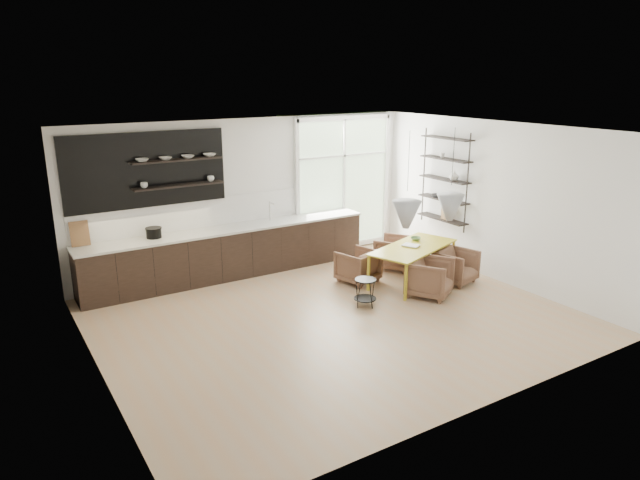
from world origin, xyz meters
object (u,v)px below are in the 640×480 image
at_px(armchair_back_right, 395,253).
at_px(wire_stool, 365,289).
at_px(armchair_front_right, 456,266).
at_px(armchair_front_left, 430,278).
at_px(armchair_back_left, 358,266).
at_px(dining_table, 413,249).

bearing_deg(armchair_back_right, wire_stool, 4.79).
distance_m(armchair_front_right, wire_stool, 2.07).
bearing_deg(armchair_front_left, armchair_front_right, -16.92).
relative_size(armchair_back_right, armchair_front_right, 1.04).
distance_m(armchair_back_left, armchair_back_right, 1.08).
bearing_deg(dining_table, armchair_front_right, -53.79).
height_order(armchair_back_right, wire_stool, armchair_back_right).
bearing_deg(dining_table, armchair_back_left, 128.20).
relative_size(armchair_back_left, armchair_back_right, 0.95).
relative_size(armchair_front_right, wire_stool, 1.44).
xyz_separation_m(armchair_back_left, armchair_back_right, (1.06, 0.24, 0.01)).
bearing_deg(wire_stool, armchair_front_left, -10.03).
distance_m(dining_table, armchair_front_right, 0.85).
distance_m(dining_table, armchair_back_left, 1.05).
height_order(armchair_front_left, wire_stool, armchair_front_left).
height_order(armchair_back_right, armchair_front_left, armchair_front_left).
bearing_deg(armchair_back_left, wire_stool, 46.48).
xyz_separation_m(dining_table, armchair_front_left, (-0.20, -0.68, -0.30)).
height_order(armchair_back_left, armchair_front_right, armchair_front_right).
bearing_deg(armchair_back_right, dining_table, 42.25).
height_order(dining_table, wire_stool, dining_table).
height_order(armchair_front_left, armchair_front_right, armchair_front_left).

